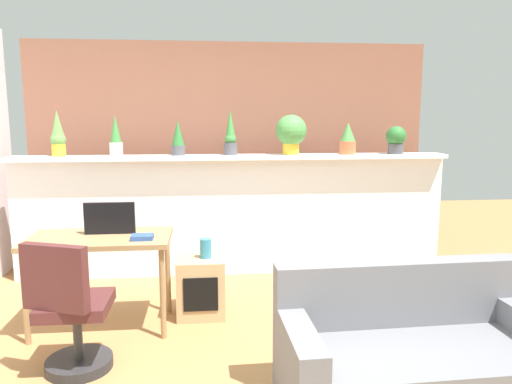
{
  "coord_description": "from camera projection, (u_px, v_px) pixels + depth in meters",
  "views": [
    {
      "loc": [
        -0.26,
        -3.08,
        1.7
      ],
      "look_at": [
        0.14,
        0.96,
        1.05
      ],
      "focal_mm": 34.15,
      "sensor_mm": 36.0,
      "label": 1
    }
  ],
  "objects": [
    {
      "name": "potted_plant_6",
      "position": [
        396.0,
        139.0,
        5.16
      ],
      "size": [
        0.21,
        0.21,
        0.3
      ],
      "color": "#4C4C51",
      "rests_on": "plant_shelf"
    },
    {
      "name": "tv_monitor",
      "position": [
        110.0,
        218.0,
        3.88
      ],
      "size": [
        0.4,
        0.04,
        0.25
      ],
      "primitive_type": "cube",
      "color": "black",
      "rests_on": "desk"
    },
    {
      "name": "brick_wall_behind",
      "position": [
        230.0,
        153.0,
        5.67
      ],
      "size": [
        4.51,
        0.1,
        2.5
      ],
      "primitive_type": "cube",
      "color": "#935B47",
      "rests_on": "ground"
    },
    {
      "name": "vase_on_shelf",
      "position": [
        206.0,
        248.0,
        4.09
      ],
      "size": [
        0.1,
        0.1,
        0.16
      ],
      "primitive_type": "cylinder",
      "color": "teal",
      "rests_on": "side_cube_shelf"
    },
    {
      "name": "side_cube_shelf",
      "position": [
        201.0,
        286.0,
        4.14
      ],
      "size": [
        0.4,
        0.41,
        0.5
      ],
      "color": "tan",
      "rests_on": "ground"
    },
    {
      "name": "office_chair",
      "position": [
        71.0,
        317.0,
        3.17
      ],
      "size": [
        0.51,
        0.51,
        0.91
      ],
      "color": "#262628",
      "rests_on": "ground"
    },
    {
      "name": "desk",
      "position": [
        100.0,
        247.0,
        3.82
      ],
      "size": [
        1.1,
        0.6,
        0.75
      ],
      "color": "#99754C",
      "rests_on": "ground"
    },
    {
      "name": "divider_wall",
      "position": [
        234.0,
        216.0,
        5.18
      ],
      "size": [
        4.51,
        0.16,
        1.24
      ],
      "primitive_type": "cube",
      "color": "white",
      "rests_on": "ground"
    },
    {
      "name": "potted_plant_0",
      "position": [
        58.0,
        135.0,
        4.86
      ],
      "size": [
        0.15,
        0.15,
        0.46
      ],
      "color": "gold",
      "rests_on": "plant_shelf"
    },
    {
      "name": "book_on_desk",
      "position": [
        142.0,
        237.0,
        3.72
      ],
      "size": [
        0.16,
        0.13,
        0.04
      ],
      "primitive_type": "cube",
      "color": "#2D4C8C",
      "rests_on": "desk"
    },
    {
      "name": "potted_plant_1",
      "position": [
        116.0,
        137.0,
        4.89
      ],
      "size": [
        0.13,
        0.13,
        0.42
      ],
      "color": "silver",
      "rests_on": "plant_shelf"
    },
    {
      "name": "couch",
      "position": [
        414.0,
        359.0,
        2.84
      ],
      "size": [
        1.58,
        0.81,
        0.8
      ],
      "color": "slate",
      "rests_on": "ground"
    },
    {
      "name": "potted_plant_2",
      "position": [
        178.0,
        138.0,
        4.98
      ],
      "size": [
        0.14,
        0.14,
        0.36
      ],
      "color": "#4C4C51",
      "rests_on": "plant_shelf"
    },
    {
      "name": "potted_plant_5",
      "position": [
        348.0,
        139.0,
        5.12
      ],
      "size": [
        0.17,
        0.17,
        0.33
      ],
      "color": "#C66B42",
      "rests_on": "plant_shelf"
    },
    {
      "name": "potted_plant_4",
      "position": [
        291.0,
        132.0,
        5.08
      ],
      "size": [
        0.32,
        0.32,
        0.42
      ],
      "color": "gold",
      "rests_on": "plant_shelf"
    },
    {
      "name": "potted_plant_3",
      "position": [
        230.0,
        136.0,
        5.04
      ],
      "size": [
        0.14,
        0.14,
        0.47
      ],
      "color": "#4C4C51",
      "rests_on": "plant_shelf"
    },
    {
      "name": "plant_shelf",
      "position": [
        233.0,
        157.0,
        5.04
      ],
      "size": [
        4.51,
        0.31,
        0.04
      ],
      "primitive_type": "cube",
      "color": "white",
      "rests_on": "divider_wall"
    },
    {
      "name": "ground_plane",
      "position": [
        250.0,
        366.0,
        3.32
      ],
      "size": [
        12.0,
        12.0,
        0.0
      ],
      "primitive_type": "plane",
      "color": "#9E7042"
    }
  ]
}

